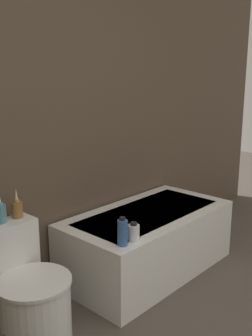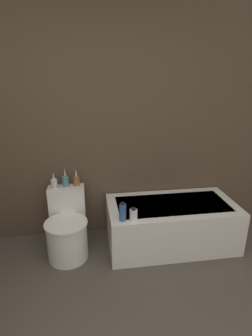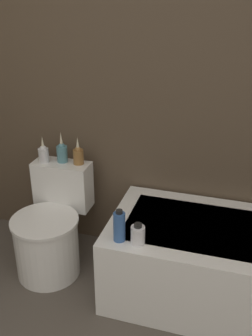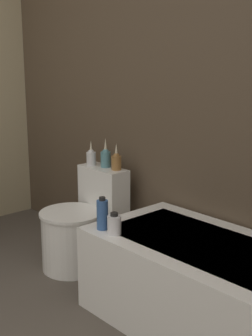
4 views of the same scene
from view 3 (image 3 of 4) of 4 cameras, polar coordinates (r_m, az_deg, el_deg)
The scene contains 8 objects.
wall_back_tiled at distance 2.58m, azimuth -2.47°, elevation 14.31°, with size 6.40×0.06×2.60m.
bathtub at distance 2.50m, azimuth 14.33°, elevation -13.51°, with size 1.41×0.73×0.50m.
toilet at distance 2.71m, azimuth -10.86°, elevation -9.03°, with size 0.44×0.60×0.69m.
vase_gold at distance 2.70m, azimuth -11.89°, elevation 2.12°, with size 0.07×0.07×0.18m.
vase_silver at distance 2.68m, azimuth -9.28°, elevation 2.34°, with size 0.07×0.07×0.21m.
vase_bronze at distance 2.63m, azimuth -6.95°, elevation 1.93°, with size 0.07×0.07×0.19m.
shampoo_bottle_tall at distance 2.16m, azimuth -0.98°, elevation -8.46°, with size 0.07×0.07×0.19m.
shampoo_bottle_short at distance 2.16m, azimuth 1.72°, elevation -9.66°, with size 0.08×0.08×0.13m.
Camera 3 is at (0.84, -0.07, 1.79)m, focal length 42.00 mm.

